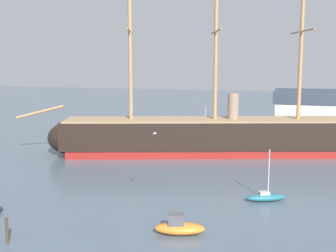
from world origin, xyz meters
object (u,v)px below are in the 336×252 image
(motorboat_foreground_right, at_px, (179,227))
(mooring_piling_midwater, at_px, (7,231))
(tall_ship, at_px, (214,136))
(sailboat_distant_centre, at_px, (205,132))
(seagull_in_flight, at_px, (155,133))
(dinghy_far_left, at_px, (56,135))
(sailboat_mid_right, at_px, (266,197))

(motorboat_foreground_right, distance_m, mooring_piling_midwater, 15.23)
(tall_ship, relative_size, sailboat_distant_centre, 9.87)
(tall_ship, distance_m, mooring_piling_midwater, 42.61)
(motorboat_foreground_right, bearing_deg, seagull_in_flight, 126.72)
(tall_ship, distance_m, dinghy_far_left, 36.10)
(tall_ship, relative_size, motorboat_foreground_right, 11.94)
(dinghy_far_left, bearing_deg, sailboat_distant_centre, 20.18)
(tall_ship, bearing_deg, motorboat_foreground_right, -84.38)
(seagull_in_flight, bearing_deg, tall_ship, 88.56)
(motorboat_foreground_right, relative_size, sailboat_distant_centre, 0.83)
(tall_ship, relative_size, mooring_piling_midwater, 25.73)
(motorboat_foreground_right, bearing_deg, dinghy_far_left, 131.82)
(motorboat_foreground_right, height_order, sailboat_distant_centre, sailboat_distant_centre)
(sailboat_mid_right, bearing_deg, mooring_piling_midwater, -138.46)
(sailboat_distant_centre, xyz_separation_m, mooring_piling_midwater, (-4.85, -60.20, 0.65))
(sailboat_mid_right, bearing_deg, sailboat_distant_centre, 110.80)
(sailboat_mid_right, xyz_separation_m, seagull_in_flight, (-11.07, -6.45, 7.81))
(dinghy_far_left, relative_size, mooring_piling_midwater, 1.09)
(tall_ship, xyz_separation_m, motorboat_foreground_right, (3.44, -34.95, -2.52))
(sailboat_mid_right, height_order, sailboat_distant_centre, sailboat_distant_centre)
(sailboat_mid_right, xyz_separation_m, sailboat_distant_centre, (-15.89, 41.83, 0.00))
(dinghy_far_left, distance_m, sailboat_distant_centre, 31.44)
(tall_ship, height_order, motorboat_foreground_right, tall_ship)
(dinghy_far_left, relative_size, seagull_in_flight, 2.50)
(tall_ship, distance_m, sailboat_distant_centre, 19.91)
(tall_ship, xyz_separation_m, sailboat_mid_right, (10.33, -22.90, -2.70))
(tall_ship, relative_size, seagull_in_flight, 58.81)
(seagull_in_flight, bearing_deg, mooring_piling_midwater, -129.03)
(tall_ship, xyz_separation_m, sailboat_distant_centre, (-5.56, 18.93, -2.70))
(sailboat_mid_right, distance_m, mooring_piling_midwater, 27.71)
(sailboat_distant_centre, bearing_deg, tall_ship, -73.64)
(sailboat_distant_centre, bearing_deg, seagull_in_flight, -84.30)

